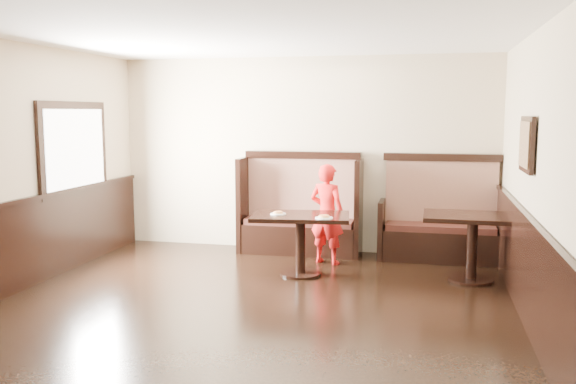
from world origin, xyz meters
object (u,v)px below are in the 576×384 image
(booth_main, at_px, (301,216))
(booth_neighbor, at_px, (440,225))
(child, at_px, (327,214))
(table_neighbor, at_px, (472,232))
(table_main, at_px, (301,229))

(booth_main, distance_m, booth_neighbor, 1.95)
(booth_neighbor, bearing_deg, child, -159.05)
(table_neighbor, bearing_deg, child, 166.74)
(table_main, height_order, child, child)
(booth_neighbor, distance_m, child, 1.59)
(booth_main, bearing_deg, booth_neighbor, -0.05)
(booth_main, relative_size, table_neighbor, 1.51)
(table_neighbor, height_order, child, child)
(child, bearing_deg, table_main, 88.91)
(table_main, height_order, table_neighbor, table_neighbor)
(booth_main, xyz_separation_m, child, (0.48, -0.57, 0.14))
(booth_main, relative_size, child, 1.31)
(booth_neighbor, distance_m, table_main, 2.09)
(booth_main, xyz_separation_m, table_neighbor, (2.31, -1.01, 0.07))
(booth_neighbor, bearing_deg, table_main, -144.46)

